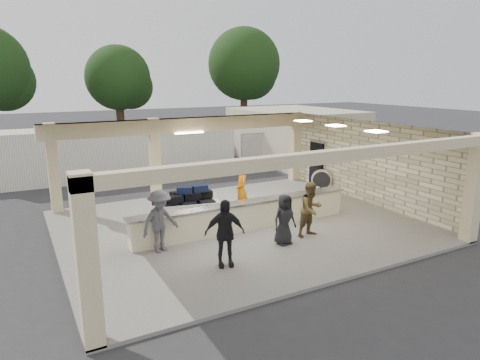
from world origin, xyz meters
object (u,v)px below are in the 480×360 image
passenger_d (284,219)px  luggage_cart (189,203)px  passenger_b (225,233)px  passenger_c (160,221)px  car_white_b (287,140)px  baggage_handler (242,190)px  container_white (122,151)px  car_dark (232,140)px  drum_fan (321,180)px  baggage_counter (246,215)px  passenger_a (311,209)px  car_white_a (224,144)px

passenger_d → luggage_cart: bearing=117.9°
passenger_d → passenger_b: bearing=-169.0°
luggage_cart → passenger_c: 2.62m
car_white_b → baggage_handler: bearing=151.8°
passenger_b → container_white: size_ratio=0.16×
passenger_d → car_dark: (6.99, 17.03, -0.12)m
drum_fan → passenger_b: 9.01m
passenger_b → baggage_handler: bearing=70.7°
baggage_counter → passenger_a: bearing=-45.1°
car_white_a → luggage_cart: bearing=149.7°
passenger_c → container_white: 11.43m
container_white → baggage_handler: bearing=-74.0°
drum_fan → baggage_handler: baggage_handler is taller
passenger_c → passenger_d: 3.81m
baggage_counter → passenger_c: bearing=-171.1°
car_dark → container_white: container_white is taller
passenger_d → car_white_a: passenger_d is taller
baggage_handler → car_white_a: 14.14m
passenger_d → baggage_handler: bearing=83.8°
baggage_handler → container_white: 9.66m
luggage_cart → passenger_b: passenger_b is taller
luggage_cart → car_white_a: 15.06m
luggage_cart → car_white_b: bearing=56.2°
baggage_counter → passenger_c: size_ratio=4.32×
drum_fan → car_white_a: (0.77, 11.64, 0.05)m
passenger_c → container_white: (1.56, 11.32, 0.28)m
passenger_a → car_white_a: size_ratio=0.38×
passenger_c → baggage_counter: bearing=-8.7°
baggage_counter → passenger_c: (-3.18, -0.50, 0.46)m
drum_fan → luggage_cart: bearing=-134.4°
car_white_b → car_dark: (-3.99, 1.23, 0.11)m
baggage_counter → container_white: (-1.62, 10.82, 0.74)m
car_white_b → container_white: size_ratio=0.35×
passenger_d → car_white_b: size_ratio=0.37×
baggage_handler → car_dark: (6.78, 13.85, -0.28)m
baggage_counter → passenger_c: 3.26m
luggage_cart → passenger_b: (-0.47, -3.78, 0.21)m
passenger_d → passenger_c: bearing=158.4°
luggage_cart → passenger_d: (1.88, -3.22, 0.07)m
car_white_a → baggage_counter: bearing=157.1°
drum_fan → car_white_a: size_ratio=0.21×
passenger_c → luggage_cart: bearing=31.4°
passenger_a → passenger_d: passenger_a is taller
baggage_counter → baggage_handler: bearing=66.5°
passenger_d → car_white_b: 19.24m
passenger_d → car_dark: size_ratio=0.34×
luggage_cart → car_white_a: size_ratio=0.54×
passenger_b → car_white_a: size_ratio=0.39×
baggage_counter → car_white_b: 18.08m
passenger_b → container_white: bearing=103.7°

